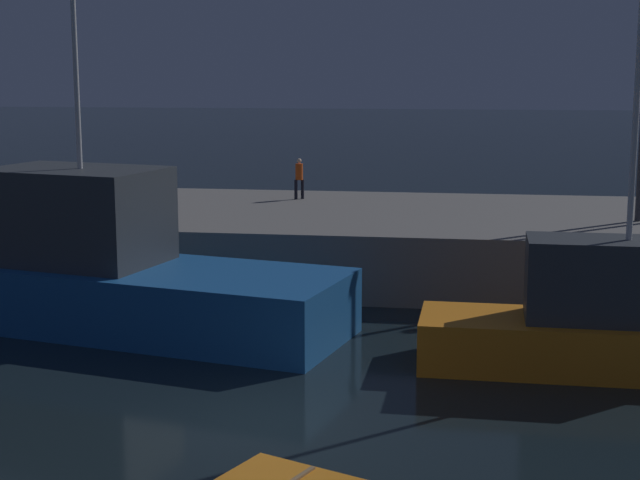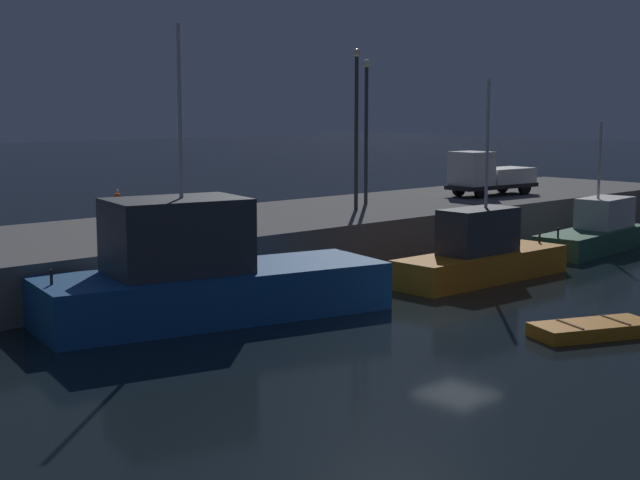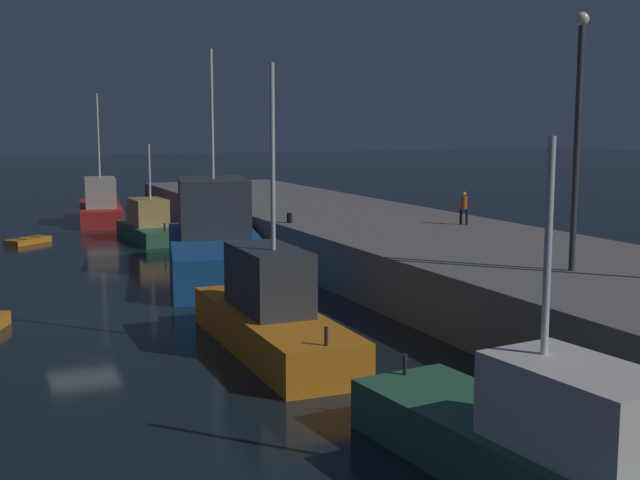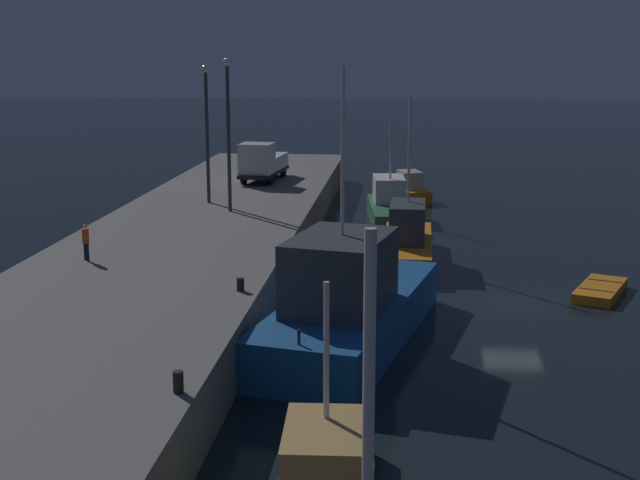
# 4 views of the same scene
# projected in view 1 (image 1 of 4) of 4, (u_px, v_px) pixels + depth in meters

# --- Properties ---
(ground_plane) EXTENTS (320.00, 320.00, 0.00)m
(ground_plane) POSITION_uv_depth(u_px,v_px,m) (264.00, 425.00, 19.28)
(ground_plane) COLOR black
(pier_quay) EXTENTS (72.89, 10.70, 2.15)m
(pier_quay) POSITION_uv_depth(u_px,v_px,m) (353.00, 240.00, 34.11)
(pier_quay) COLOR slate
(pier_quay) RESTS_ON ground
(fishing_trawler_red) EXTENTS (9.22, 2.68, 8.69)m
(fishing_trawler_red) POSITION_uv_depth(u_px,v_px,m) (612.00, 326.00, 22.55)
(fishing_trawler_red) COLOR orange
(fishing_trawler_red) RESTS_ON ground
(fishing_boat_white) EXTENTS (13.19, 6.80, 10.31)m
(fishing_boat_white) POSITION_uv_depth(u_px,v_px,m) (108.00, 272.00, 26.53)
(fishing_boat_white) COLOR #195193
(fishing_boat_white) RESTS_ON ground
(dockworker) EXTENTS (0.40, 0.40, 1.57)m
(dockworker) POSITION_uv_depth(u_px,v_px,m) (299.00, 176.00, 36.75)
(dockworker) COLOR black
(dockworker) RESTS_ON pier_quay
(bollard_central) EXTENTS (0.28, 0.28, 0.48)m
(bollard_central) POSITION_uv_depth(u_px,v_px,m) (134.00, 219.00, 30.30)
(bollard_central) COLOR black
(bollard_central) RESTS_ON pier_quay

